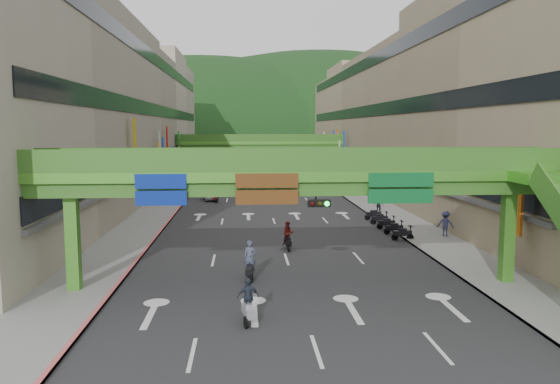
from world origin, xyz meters
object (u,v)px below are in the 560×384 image
at_px(overpass_near, 316,187).
at_px(pedestrian_red, 509,260).
at_px(scooter_rider_mid, 288,236).
at_px(car_silver, 210,194).
at_px(scooter_rider_near, 250,261).
at_px(car_yellow, 280,192).

bearing_deg(overpass_near, pedestrian_red, 13.08).
height_order(scooter_rider_mid, car_silver, scooter_rider_mid).
bearing_deg(scooter_rider_near, overpass_near, -33.91).
bearing_deg(scooter_rider_mid, car_silver, 104.53).
relative_size(scooter_rider_near, car_yellow, 0.57).
bearing_deg(scooter_rider_near, car_silver, 97.12).
bearing_deg(pedestrian_red, scooter_rider_near, 175.22).
xyz_separation_m(overpass_near, car_yellow, (0.63, 36.72, -4.57)).
bearing_deg(scooter_rider_mid, scooter_rider_near, -110.62).
distance_m(car_silver, car_yellow, 8.15).
bearing_deg(car_silver, scooter_rider_mid, -85.11).
bearing_deg(pedestrian_red, scooter_rider_mid, 144.75).
distance_m(overpass_near, car_yellow, 37.01).
bearing_deg(scooter_rider_mid, pedestrian_red, -28.74).
relative_size(scooter_rider_near, pedestrian_red, 1.40).
distance_m(car_silver, pedestrian_red, 37.44).
bearing_deg(car_silver, pedestrian_red, -69.82).
xyz_separation_m(scooter_rider_mid, pedestrian_red, (11.89, -6.52, -0.23)).
height_order(overpass_near, scooter_rider_near, overpass_near).
xyz_separation_m(car_silver, car_yellow, (7.99, 1.62, -0.00)).
bearing_deg(car_yellow, overpass_near, -89.65).
bearing_deg(car_silver, car_yellow, 1.85).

